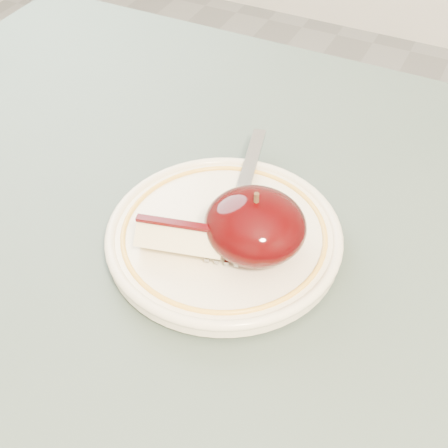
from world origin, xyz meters
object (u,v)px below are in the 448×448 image
at_px(plate, 224,236).
at_px(apple_half, 255,225).
at_px(fork, 242,194).
at_px(table, 172,397).

relative_size(plate, apple_half, 2.42).
bearing_deg(plate, apple_half, -9.29).
relative_size(plate, fork, 1.11).
xyz_separation_m(table, fork, (-0.01, 0.15, 0.11)).
relative_size(apple_half, fork, 0.46).
xyz_separation_m(table, apple_half, (0.03, 0.10, 0.13)).
height_order(apple_half, fork, apple_half).
relative_size(table, apple_half, 10.99).
bearing_deg(plate, table, -89.54).
bearing_deg(fork, table, 168.31).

